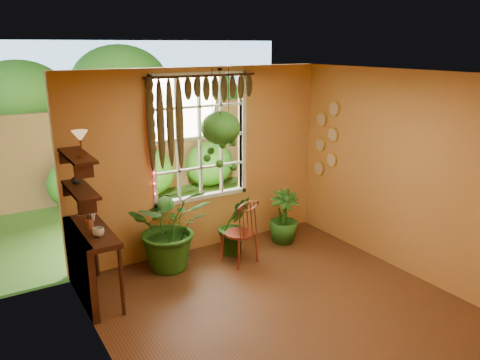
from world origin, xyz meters
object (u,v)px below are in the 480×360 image
at_px(windsor_chair, 241,241).
at_px(potted_plant_mid, 235,225).
at_px(counter_ledge, 84,258).
at_px(potted_plant_left, 171,226).
at_px(hanging_basket, 221,131).

distance_m(windsor_chair, potted_plant_mid, 0.34).
bearing_deg(potted_plant_mid, windsor_chair, -105.31).
bearing_deg(windsor_chair, counter_ledge, 165.60).
bearing_deg(counter_ledge, potted_plant_mid, 5.29).
relative_size(windsor_chair, potted_plant_left, 0.90).
distance_m(counter_ledge, windsor_chair, 2.14).
height_order(potted_plant_left, potted_plant_mid, potted_plant_left).
bearing_deg(potted_plant_left, counter_ledge, -167.57).
xyz_separation_m(counter_ledge, potted_plant_mid, (2.21, 0.20, -0.10)).
relative_size(potted_plant_left, hanging_basket, 0.86).
bearing_deg(counter_ledge, hanging_basket, 7.38).
xyz_separation_m(counter_ledge, windsor_chair, (2.13, -0.10, -0.23)).
relative_size(counter_ledge, windsor_chair, 1.10).
xyz_separation_m(potted_plant_mid, hanging_basket, (-0.19, 0.06, 1.40)).
bearing_deg(counter_ledge, windsor_chair, -2.64).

